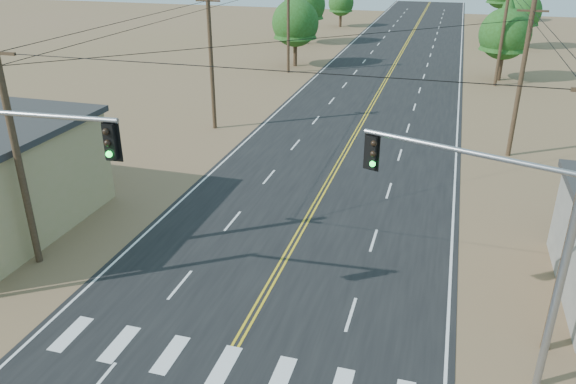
% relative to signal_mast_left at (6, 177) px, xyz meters
% --- Properties ---
extents(road, '(15.00, 200.00, 0.02)m').
position_rel_signal_mast_left_xyz_m(road, '(8.55, 20.79, -5.44)').
color(road, black).
rests_on(road, ground).
extents(utility_pole_left_near, '(1.80, 0.30, 10.00)m').
position_rel_signal_mast_left_xyz_m(utility_pole_left_near, '(-1.95, 2.79, -0.33)').
color(utility_pole_left_near, '#4C3826').
rests_on(utility_pole_left_near, ground).
extents(utility_pole_left_mid, '(1.80, 0.30, 10.00)m').
position_rel_signal_mast_left_xyz_m(utility_pole_left_mid, '(-1.95, 22.79, -0.33)').
color(utility_pole_left_mid, '#4C3826').
rests_on(utility_pole_left_mid, ground).
extents(utility_pole_left_far, '(1.80, 0.30, 10.00)m').
position_rel_signal_mast_left_xyz_m(utility_pole_left_far, '(-1.95, 42.79, -0.33)').
color(utility_pole_left_far, '#4C3826').
rests_on(utility_pole_left_far, ground).
extents(utility_pole_right_near, '(1.80, 0.30, 10.00)m').
position_rel_signal_mast_left_xyz_m(utility_pole_right_near, '(19.05, 2.79, -0.33)').
color(utility_pole_right_near, '#4C3826').
rests_on(utility_pole_right_near, ground).
extents(utility_pole_right_mid, '(1.80, 0.30, 10.00)m').
position_rel_signal_mast_left_xyz_m(utility_pole_right_mid, '(19.05, 22.79, -0.33)').
color(utility_pole_right_mid, '#4C3826').
rests_on(utility_pole_right_mid, ground).
extents(utility_pole_right_far, '(1.80, 0.30, 10.00)m').
position_rel_signal_mast_left_xyz_m(utility_pole_right_far, '(19.05, 42.79, -0.33)').
color(utility_pole_right_far, '#4C3826').
rests_on(utility_pole_right_far, ground).
extents(signal_mast_left, '(6.71, 0.72, 8.05)m').
position_rel_signal_mast_left_xyz_m(signal_mast_left, '(0.00, 0.00, 0.00)').
color(signal_mast_left, gray).
rests_on(signal_mast_left, ground).
extents(signal_mast_right, '(6.48, 2.44, 7.54)m').
position_rel_signal_mast_left_xyz_m(signal_mast_right, '(16.70, 1.44, -0.30)').
color(signal_mast_right, gray).
rests_on(signal_mast_right, ground).
extents(tree_left_near, '(5.11, 5.11, 8.52)m').
position_rel_signal_mast_left_xyz_m(tree_left_near, '(-2.14, 46.23, -0.23)').
color(tree_left_near, '#3F2D1E').
rests_on(tree_left_near, ground).
extents(tree_left_mid, '(5.49, 5.49, 9.14)m').
position_rel_signal_mast_left_xyz_m(tree_left_mid, '(-4.85, 60.56, 0.15)').
color(tree_left_mid, '#3F2D1E').
rests_on(tree_left_mid, ground).
extents(tree_left_far, '(4.00, 4.00, 6.67)m').
position_rel_signal_mast_left_xyz_m(tree_left_far, '(-3.24, 77.45, -1.37)').
color(tree_left_far, '#3F2D1E').
rests_on(tree_left_far, ground).
extents(tree_right_near, '(4.99, 4.99, 8.32)m').
position_rel_signal_mast_left_xyz_m(tree_right_near, '(19.47, 45.30, -0.36)').
color(tree_right_near, '#3F2D1E').
rests_on(tree_right_near, ground).
extents(tree_right_mid, '(4.95, 4.95, 8.24)m').
position_rel_signal_mast_left_xyz_m(tree_right_mid, '(22.55, 64.94, -0.41)').
color(tree_right_mid, '#3F2D1E').
rests_on(tree_right_mid, ground).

